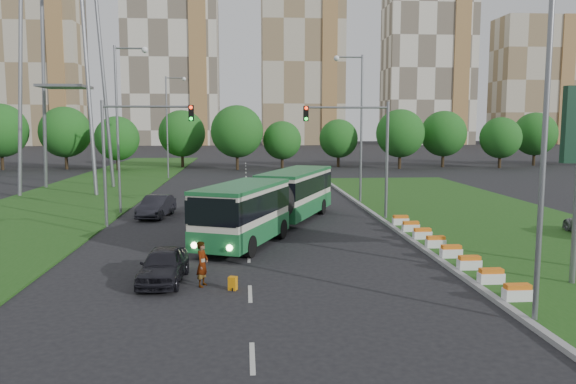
{
  "coord_description": "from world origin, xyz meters",
  "views": [
    {
      "loc": [
        -3.17,
        -27.1,
        6.55
      ],
      "look_at": [
        -0.67,
        5.06,
        2.6
      ],
      "focal_mm": 35.0,
      "sensor_mm": 36.0,
      "label": 1
    }
  ],
  "objects": [
    {
      "name": "shopping_trolley",
      "position": [
        -3.68,
        -5.44,
        0.27
      ],
      "size": [
        0.32,
        0.33,
        0.54
      ],
      "rotation": [
        0.0,
        0.0,
        -0.35
      ],
      "color": "orange",
      "rests_on": "ground"
    },
    {
      "name": "apartment_tower_cwest",
      "position": [
        -25.0,
        150.0,
        26.0
      ],
      "size": [
        28.0,
        15.0,
        52.0
      ],
      "primitive_type": "cube",
      "color": "beige",
      "rests_on": "ground"
    },
    {
      "name": "flower_planters",
      "position": [
        6.7,
        -0.3,
        0.45
      ],
      "size": [
        1.1,
        15.9,
        0.6
      ],
      "primitive_type": null,
      "color": "white",
      "rests_on": "grass_median"
    },
    {
      "name": "left_verge",
      "position": [
        -18.0,
        25.0,
        0.05
      ],
      "size": [
        12.0,
        110.0,
        0.1
      ],
      "primitive_type": "cube",
      "color": "#1F4E16",
      "rests_on": "ground"
    },
    {
      "name": "traffic_mast_median",
      "position": [
        4.78,
        10.0,
        5.35
      ],
      "size": [
        5.76,
        0.32,
        8.0
      ],
      "color": "slate",
      "rests_on": "ground"
    },
    {
      "name": "ground",
      "position": [
        0.0,
        0.0,
        0.0
      ],
      "size": [
        360.0,
        360.0,
        0.0
      ],
      "primitive_type": "plane",
      "color": "black",
      "rests_on": "ground"
    },
    {
      "name": "apartment_tower_west",
      "position": [
        -65.0,
        150.0,
        24.0
      ],
      "size": [
        26.0,
        15.0,
        48.0
      ],
      "primitive_type": "cube",
      "color": "#B9AE94",
      "rests_on": "ground"
    },
    {
      "name": "grass_median",
      "position": [
        13.0,
        8.0,
        0.07
      ],
      "size": [
        14.0,
        60.0,
        0.15
      ],
      "primitive_type": "cube",
      "color": "#1F4E16",
      "rests_on": "ground"
    },
    {
      "name": "tree_line",
      "position": [
        10.0,
        55.0,
        4.5
      ],
      "size": [
        120.0,
        8.0,
        9.0
      ],
      "primitive_type": null,
      "color": "#165417",
      "rests_on": "ground"
    },
    {
      "name": "articulated_bus",
      "position": [
        -1.64,
        7.14,
        1.79
      ],
      "size": [
        2.77,
        17.77,
        2.93
      ],
      "rotation": [
        0.0,
        0.0,
        -0.39
      ],
      "color": "beige",
      "rests_on": "ground"
    },
    {
      "name": "street_lamps",
      "position": [
        -3.0,
        10.0,
        6.0
      ],
      "size": [
        36.0,
        60.0,
        12.0
      ],
      "primitive_type": null,
      "color": "slate",
      "rests_on": "ground"
    },
    {
      "name": "apartment_tower_ceast",
      "position": [
        15.0,
        150.0,
        25.0
      ],
      "size": [
        25.0,
        15.0,
        50.0
      ],
      "primitive_type": "cube",
      "color": "#B9AE94",
      "rests_on": "ground"
    },
    {
      "name": "lane_markings",
      "position": [
        -3.0,
        20.0,
        0.0
      ],
      "size": [
        0.2,
        100.0,
        0.01
      ],
      "primitive_type": null,
      "color": "#B2B2AB",
      "rests_on": "ground"
    },
    {
      "name": "apartment_tower_east",
      "position": [
        55.0,
        150.0,
        23.5
      ],
      "size": [
        27.0,
        15.0,
        47.0
      ],
      "primitive_type": "cube",
      "color": "beige",
      "rests_on": "ground"
    },
    {
      "name": "pedestrian",
      "position": [
        -4.9,
        -4.81,
        0.92
      ],
      "size": [
        0.64,
        0.78,
        1.84
      ],
      "primitive_type": "imported",
      "rotation": [
        0.0,
        0.0,
        1.24
      ],
      "color": "gray",
      "rests_on": "ground"
    },
    {
      "name": "car_left_near",
      "position": [
        -6.56,
        -4.09,
        0.72
      ],
      "size": [
        1.93,
        4.31,
        1.44
      ],
      "primitive_type": "imported",
      "rotation": [
        0.0,
        0.0,
        -0.06
      ],
      "color": "black",
      "rests_on": "ground"
    },
    {
      "name": "car_left_far",
      "position": [
        -9.38,
        12.44,
        0.76
      ],
      "size": [
        2.29,
        4.79,
        1.52
      ],
      "primitive_type": "imported",
      "rotation": [
        0.0,
        0.0,
        -0.15
      ],
      "color": "black",
      "rests_on": "ground"
    },
    {
      "name": "median_kerb",
      "position": [
        6.05,
        8.0,
        0.09
      ],
      "size": [
        0.3,
        60.0,
        0.18
      ],
      "primitive_type": "cube",
      "color": "gray",
      "rests_on": "ground"
    },
    {
      "name": "traffic_mast_left",
      "position": [
        -10.38,
        9.0,
        5.35
      ],
      "size": [
        5.76,
        0.32,
        8.0
      ],
      "color": "slate",
      "rests_on": "ground"
    },
    {
      "name": "midrise_east",
      "position": [
        90.0,
        150.0,
        20.0
      ],
      "size": [
        24.0,
        14.0,
        40.0
      ],
      "primitive_type": "cube",
      "color": "#B9AE94",
      "rests_on": "ground"
    }
  ]
}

